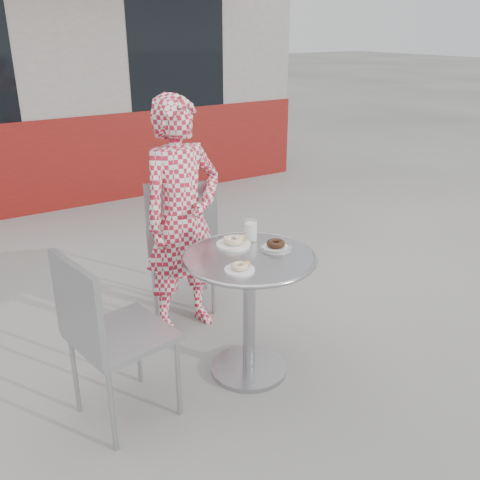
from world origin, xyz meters
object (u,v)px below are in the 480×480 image
plate_far (234,242)px  plate_checker (276,246)px  chair_left (123,368)px  plate_near (240,268)px  chair_far (182,266)px  bistro_table (249,286)px  seated_person (182,218)px  milk_cup (251,230)px

plate_far → plate_checker: plate_far is taller
chair_left → plate_near: (0.61, -0.16, 0.48)m
plate_far → plate_checker: 0.24m
plate_near → chair_left: bearing=165.4°
chair_left → plate_checker: size_ratio=5.16×
chair_far → bistro_table: bearing=108.8°
plate_near → plate_checker: bearing=23.1°
bistro_table → chair_far: 0.99m
seated_person → plate_near: size_ratio=9.87×
chair_left → seated_person: size_ratio=0.61×
seated_person → chair_far: bearing=60.2°
chair_far → chair_left: bearing=70.4°
chair_left → plate_far: size_ratio=4.75×
chair_left → plate_checker: bearing=-100.9°
plate_far → plate_near: 0.34m
milk_cup → bistro_table: bearing=-124.8°
chair_far → milk_cup: 0.92m
bistro_table → chair_far: (0.04, 0.95, -0.26)m
bistro_table → plate_near: size_ratio=4.78×
plate_far → bistro_table: bearing=-91.9°
chair_left → seated_person: seated_person is taller
seated_person → plate_near: bearing=-103.4°
chair_far → plate_near: bearing=101.5°
chair_far → plate_far: size_ratio=4.99×
chair_far → plate_checker: chair_far is taller
seated_person → plate_checker: (0.25, -0.67, -0.01)m
chair_far → plate_far: bearing=108.7°
bistro_table → plate_near: plate_near is taller
milk_cup → plate_far: bearing=-171.6°
plate_far → milk_cup: milk_cup is taller
seated_person → milk_cup: 0.52m
plate_near → bistro_table: bearing=42.2°
seated_person → milk_cup: size_ratio=12.37×
bistro_table → plate_far: (0.01, 0.17, 0.20)m
plate_near → milk_cup: milk_cup is taller
plate_near → plate_checker: size_ratio=0.86×
chair_left → plate_far: 0.91m
chair_left → plate_near: size_ratio=5.98×
chair_far → milk_cup: size_ratio=7.88×
chair_far → seated_person: (-0.11, -0.28, 0.47)m
chair_left → plate_checker: chair_left is taller
plate_near → milk_cup: 0.43m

